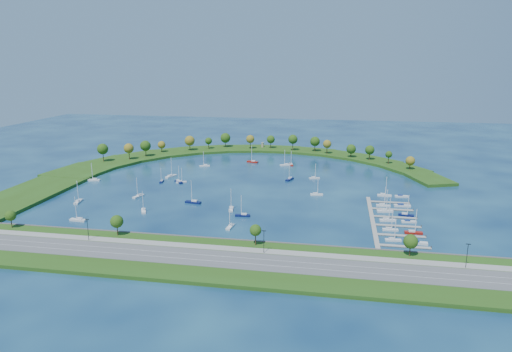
% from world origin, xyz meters
% --- Properties ---
extents(ground, '(700.00, 700.00, 0.00)m').
position_xyz_m(ground, '(0.00, 0.00, 0.00)').
color(ground, '#071B40').
rests_on(ground, ground).
extents(south_shoreline, '(420.00, 43.10, 11.60)m').
position_xyz_m(south_shoreline, '(0.03, -122.88, 1.00)').
color(south_shoreline, '#284713').
rests_on(south_shoreline, ground).
extents(breakwater, '(286.74, 247.64, 2.00)m').
position_xyz_m(breakwater, '(-46.33, 48.72, 0.99)').
color(breakwater, '#284713').
rests_on(breakwater, ground).
extents(breakwater_trees, '(243.51, 88.10, 14.43)m').
position_xyz_m(breakwater_trees, '(-21.57, 87.18, 10.51)').
color(breakwater_trees, '#382314').
rests_on(breakwater_trees, breakwater).
extents(harbor_tower, '(2.60, 2.60, 4.56)m').
position_xyz_m(harbor_tower, '(-9.70, 120.38, 4.33)').
color(harbor_tower, gray).
rests_on(harbor_tower, breakwater).
extents(dock_system, '(24.28, 82.00, 1.60)m').
position_xyz_m(dock_system, '(85.30, -61.00, 0.35)').
color(dock_system, gray).
rests_on(dock_system, ground).
extents(moored_boat_0, '(9.77, 5.54, 13.85)m').
position_xyz_m(moored_boat_0, '(-8.33, 63.52, 0.96)').
color(moored_boat_0, maroon).
rests_on(moored_boat_0, ground).
extents(moored_boat_1, '(9.66, 3.96, 13.79)m').
position_xyz_m(moored_boat_1, '(-22.21, -48.85, 0.96)').
color(moored_boat_1, '#0A1243').
rests_on(moored_boat_1, ground).
extents(moored_boat_2, '(8.87, 3.53, 12.68)m').
position_xyz_m(moored_boat_2, '(-104.91, -12.38, 0.93)').
color(moored_boat_2, silver).
rests_on(moored_boat_2, ground).
extents(moored_boat_3, '(3.70, 8.44, 12.00)m').
position_xyz_m(moored_boat_3, '(2.26, -57.22, 0.91)').
color(moored_boat_3, silver).
rests_on(moored_boat_3, ground).
extents(moored_boat_4, '(8.10, 3.08, 11.62)m').
position_xyz_m(moored_boat_4, '(10.70, -66.28, 0.90)').
color(moored_boat_4, '#0A1243').
rests_on(moored_boat_4, ground).
extents(moored_boat_5, '(8.98, 5.57, 12.80)m').
position_xyz_m(moored_boat_5, '(19.16, 56.67, 0.93)').
color(moored_boat_5, silver).
rests_on(moored_boat_5, ground).
extents(moored_boat_6, '(7.51, 7.29, 12.02)m').
position_xyz_m(moored_boat_6, '(-46.12, -6.44, 0.91)').
color(moored_boat_6, '#0A1243').
rests_on(moored_boat_6, ground).
extents(moored_boat_7, '(4.01, 7.96, 11.27)m').
position_xyz_m(moored_boat_7, '(23.38, 59.04, 0.89)').
color(moored_boat_7, maroon).
rests_on(moored_boat_7, ground).
extents(moored_boat_8, '(3.98, 9.01, 12.81)m').
position_xyz_m(moored_boat_8, '(-88.34, -59.73, 0.93)').
color(moored_boat_8, silver).
rests_on(moored_boat_8, ground).
extents(moored_boat_9, '(8.28, 5.38, 11.85)m').
position_xyz_m(moored_boat_9, '(-42.41, 42.83, 0.90)').
color(moored_boat_9, silver).
rests_on(moored_boat_9, ground).
extents(moored_boat_10, '(7.92, 3.29, 11.30)m').
position_xyz_m(moored_boat_10, '(47.18, -20.24, 0.89)').
color(moored_boat_10, silver).
rests_on(moored_boat_10, ground).
extents(moored_boat_11, '(7.64, 4.24, 10.83)m').
position_xyz_m(moored_boat_11, '(43.66, 19.78, 0.87)').
color(moored_boat_11, silver).
rests_on(moored_boat_11, ground).
extents(moored_boat_12, '(5.46, 8.21, 11.79)m').
position_xyz_m(moored_boat_12, '(-44.15, -68.68, 0.90)').
color(moored_boat_12, silver).
rests_on(moored_boat_12, ground).
extents(moored_boat_13, '(4.78, 8.63, 12.23)m').
position_xyz_m(moored_boat_13, '(-58.49, -43.10, 0.91)').
color(moored_boat_13, silver).
rests_on(moored_boat_13, ground).
extents(moored_boat_14, '(6.98, 5.49, 10.35)m').
position_xyz_m(moored_boat_14, '(-44.23, -6.79, 0.86)').
color(moored_boat_14, silver).
rests_on(moored_boat_14, ground).
extents(moored_boat_15, '(3.00, 8.05, 11.57)m').
position_xyz_m(moored_boat_15, '(8.17, -84.17, 0.89)').
color(moored_boat_15, silver).
rests_on(moored_boat_15, ground).
extents(moored_boat_16, '(6.17, 9.88, 14.09)m').
position_xyz_m(moored_boat_16, '(-56.35, 6.48, 0.97)').
color(moored_boat_16, silver).
rests_on(moored_boat_16, ground).
extents(moored_boat_17, '(3.01, 7.03, 10.01)m').
position_xyz_m(moored_boat_17, '(-57.89, -7.30, 0.86)').
color(moored_boat_17, '#0A1243').
rests_on(moored_boat_17, ground).
extents(moored_boat_18, '(8.91, 3.03, 12.88)m').
position_xyz_m(moored_boat_18, '(-71.18, -88.47, 0.93)').
color(moored_boat_18, silver).
rests_on(moored_boat_18, ground).
extents(moored_boat_19, '(5.26, 9.07, 12.87)m').
position_xyz_m(moored_boat_19, '(27.07, 13.49, 0.93)').
color(moored_boat_19, '#0A1243').
rests_on(moored_boat_19, ground).
extents(docked_boat_0, '(7.41, 2.63, 10.69)m').
position_xyz_m(docked_boat_0, '(85.54, -87.47, 0.87)').
color(docked_boat_0, silver).
rests_on(docked_boat_0, ground).
extents(docked_boat_1, '(8.85, 3.10, 1.77)m').
position_xyz_m(docked_boat_1, '(95.97, -89.08, 0.65)').
color(docked_boat_1, silver).
rests_on(docked_boat_1, ground).
extents(docked_boat_2, '(7.59, 2.47, 11.02)m').
position_xyz_m(docked_boat_2, '(85.53, -74.09, 0.88)').
color(docked_boat_2, silver).
rests_on(docked_boat_2, ground).
extents(docked_boat_3, '(8.44, 2.53, 12.34)m').
position_xyz_m(docked_boat_3, '(96.01, -76.39, 0.92)').
color(docked_boat_3, maroon).
rests_on(docked_boat_3, ground).
extents(docked_boat_4, '(8.51, 3.58, 12.13)m').
position_xyz_m(docked_boat_4, '(85.52, -60.55, 0.91)').
color(docked_boat_4, silver).
rests_on(docked_boat_4, ground).
extents(docked_boat_5, '(7.66, 2.75, 1.53)m').
position_xyz_m(docked_boat_5, '(95.99, -60.61, 0.56)').
color(docked_boat_5, silver).
rests_on(docked_boat_5, ground).
extents(docked_boat_6, '(8.92, 3.57, 12.75)m').
position_xyz_m(docked_boat_6, '(85.51, -45.75, 0.93)').
color(docked_boat_6, silver).
rests_on(docked_boat_6, ground).
extents(docked_boat_7, '(8.20, 3.49, 11.68)m').
position_xyz_m(docked_boat_7, '(96.02, -50.32, 0.90)').
color(docked_boat_7, '#0A1243').
rests_on(docked_boat_7, ground).
extents(docked_boat_8, '(7.84, 2.27, 11.50)m').
position_xyz_m(docked_boat_8, '(85.53, -35.67, 0.89)').
color(docked_boat_8, silver).
rests_on(docked_boat_8, ground).
extents(docked_boat_9, '(9.26, 3.12, 1.86)m').
position_xyz_m(docked_boat_9, '(95.97, -34.05, 0.68)').
color(docked_boat_9, silver).
rests_on(docked_boat_9, ground).
extents(docked_boat_10, '(8.40, 2.54, 12.27)m').
position_xyz_m(docked_boat_10, '(87.92, -14.84, 0.91)').
color(docked_boat_10, silver).
rests_on(docked_boat_10, ground).
extents(docked_boat_11, '(8.17, 3.08, 1.63)m').
position_xyz_m(docked_boat_11, '(97.88, -14.90, 0.60)').
color(docked_boat_11, silver).
rests_on(docked_boat_11, ground).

